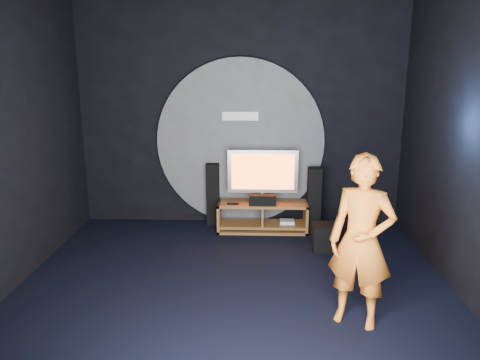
% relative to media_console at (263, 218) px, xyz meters
% --- Properties ---
extents(floor, '(5.00, 5.00, 0.00)m').
position_rel_media_console_xyz_m(floor, '(-0.36, -2.05, -0.20)').
color(floor, black).
rests_on(floor, ground).
extents(back_wall, '(5.00, 0.04, 3.50)m').
position_rel_media_console_xyz_m(back_wall, '(-0.36, 0.45, 1.55)').
color(back_wall, black).
rests_on(back_wall, ground).
extents(front_wall, '(5.00, 0.04, 3.50)m').
position_rel_media_console_xyz_m(front_wall, '(-0.36, -4.55, 1.55)').
color(front_wall, black).
rests_on(front_wall, ground).
extents(right_wall, '(0.04, 5.00, 3.50)m').
position_rel_media_console_xyz_m(right_wall, '(2.14, -2.05, 1.55)').
color(right_wall, black).
rests_on(right_wall, ground).
extents(wall_disc_panel, '(2.60, 0.11, 2.60)m').
position_rel_media_console_xyz_m(wall_disc_panel, '(-0.36, 0.39, 1.11)').
color(wall_disc_panel, '#515156').
rests_on(wall_disc_panel, ground).
extents(media_console, '(1.36, 0.45, 0.45)m').
position_rel_media_console_xyz_m(media_console, '(0.00, 0.00, 0.00)').
color(media_console, '#9F6431').
rests_on(media_console, ground).
extents(tv, '(1.06, 0.22, 0.80)m').
position_rel_media_console_xyz_m(tv, '(-0.01, 0.07, 0.69)').
color(tv, '#BBBAC2').
rests_on(tv, media_console).
extents(center_speaker, '(0.40, 0.15, 0.15)m').
position_rel_media_console_xyz_m(center_speaker, '(-0.01, -0.11, 0.33)').
color(center_speaker, black).
rests_on(center_speaker, media_console).
extents(remote, '(0.18, 0.05, 0.02)m').
position_rel_media_console_xyz_m(remote, '(-0.45, -0.12, 0.27)').
color(remote, black).
rests_on(remote, media_console).
extents(tower_speaker_left, '(0.20, 0.22, 0.99)m').
position_rel_media_console_xyz_m(tower_speaker_left, '(-0.79, 0.30, 0.30)').
color(tower_speaker_left, black).
rests_on(tower_speaker_left, ground).
extents(tower_speaker_right, '(0.20, 0.22, 0.99)m').
position_rel_media_console_xyz_m(tower_speaker_right, '(0.77, 0.03, 0.30)').
color(tower_speaker_right, black).
rests_on(tower_speaker_right, ground).
extents(subwoofer, '(0.33, 0.33, 0.36)m').
position_rel_media_console_xyz_m(subwoofer, '(0.84, -0.73, -0.02)').
color(subwoofer, black).
rests_on(subwoofer, ground).
extents(player, '(0.73, 0.62, 1.70)m').
position_rel_media_console_xyz_m(player, '(0.90, -2.59, 0.66)').
color(player, orange).
rests_on(player, ground).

